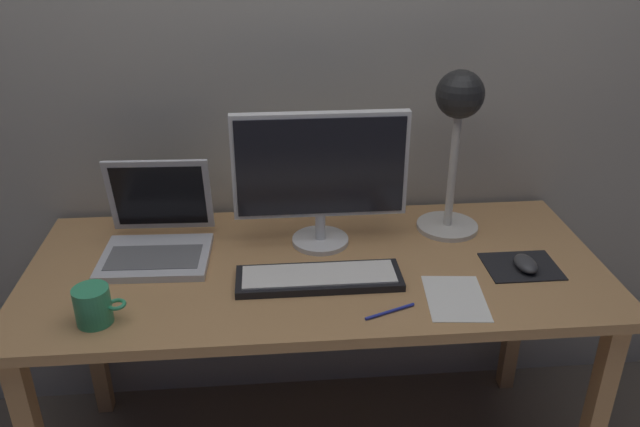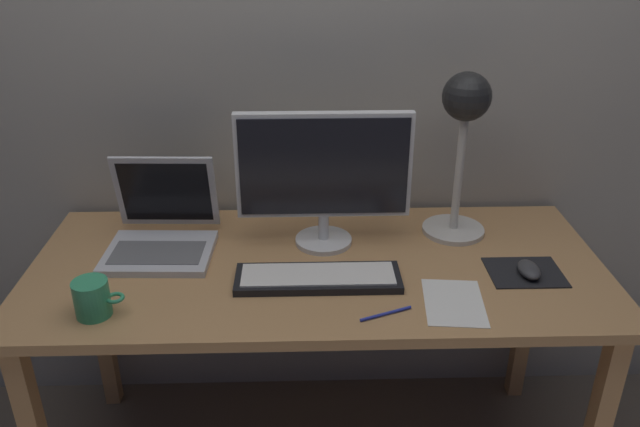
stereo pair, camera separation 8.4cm
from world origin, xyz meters
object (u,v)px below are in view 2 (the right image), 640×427
object	(u,v)px
keyboard_main	(318,278)
monitor	(324,172)
laptop	(162,223)
mouse	(529,270)
coffee_mug	(93,298)
desk_lamp	(464,124)
pen	(386,314)

from	to	relation	value
keyboard_main	monitor	bearing A→B (deg)	84.37
laptop	mouse	world-z (taller)	laptop
keyboard_main	coffee_mug	distance (m)	0.57
desk_lamp	pen	size ratio (longest dim) A/B	3.52
coffee_mug	laptop	bearing A→B (deg)	73.62
mouse	pen	bearing A→B (deg)	-157.44
coffee_mug	pen	bearing A→B (deg)	-1.90
laptop	mouse	xyz separation A→B (m)	(1.02, -0.21, -0.05)
pen	monitor	bearing A→B (deg)	110.65
keyboard_main	mouse	distance (m)	0.57
mouse	coffee_mug	xyz separation A→B (m)	(-1.12, -0.15, 0.03)
mouse	pen	distance (m)	0.44
keyboard_main	mouse	world-z (taller)	mouse
monitor	mouse	xyz separation A→B (m)	(0.55, -0.20, -0.21)
laptop	desk_lamp	distance (m)	0.91
desk_lamp	coffee_mug	world-z (taller)	desk_lamp
monitor	desk_lamp	distance (m)	0.42
mouse	coffee_mug	distance (m)	1.13
keyboard_main	desk_lamp	world-z (taller)	desk_lamp
desk_lamp	pen	xyz separation A→B (m)	(-0.26, -0.43, -0.34)
mouse	desk_lamp	bearing A→B (deg)	119.60
keyboard_main	mouse	size ratio (longest dim) A/B	4.59
laptop	pen	bearing A→B (deg)	-31.63
monitor	desk_lamp	size ratio (longest dim) A/B	1.00
keyboard_main	laptop	bearing A→B (deg)	154.12
laptop	pen	world-z (taller)	laptop
desk_lamp	mouse	xyz separation A→B (m)	(0.15, -0.26, -0.33)
keyboard_main	pen	size ratio (longest dim) A/B	3.15
desk_lamp	mouse	distance (m)	0.44
monitor	coffee_mug	size ratio (longest dim) A/B	4.07
keyboard_main	coffee_mug	bearing A→B (deg)	-166.31
monitor	mouse	world-z (taller)	monitor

